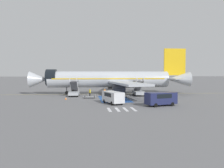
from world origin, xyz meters
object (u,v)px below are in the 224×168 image
at_px(fuel_tanker, 126,83).
at_px(service_van_1, 113,96).
at_px(ground_crew_0, 90,92).
at_px(ground_crew_2, 116,91).
at_px(traffic_cone_0, 112,95).
at_px(ground_crew_1, 105,92).
at_px(baggage_cart, 90,97).
at_px(boarding_stairs_aft, 139,91).
at_px(airliner, 111,79).
at_px(traffic_cone_1, 109,95).
at_px(traffic_cone_2, 66,98).
at_px(service_van_0, 161,98).
at_px(boarding_stairs_forward, 74,92).

relative_size(fuel_tanker, service_van_1, 1.73).
bearing_deg(service_van_1, ground_crew_0, 89.50).
xyz_separation_m(ground_crew_0, ground_crew_2, (6.12, 2.00, -0.08)).
xyz_separation_m(ground_crew_2, traffic_cone_0, (-1.30, -2.81, -0.67)).
distance_m(fuel_tanker, ground_crew_1, 31.97).
xyz_separation_m(service_van_1, ground_crew_2, (2.37, 13.81, -0.30)).
relative_size(fuel_tanker, baggage_cart, 3.54).
height_order(boarding_stairs_aft, ground_crew_1, boarding_stairs_aft).
height_order(airliner, traffic_cone_1, airliner).
bearing_deg(airliner, service_van_1, 176.24).
relative_size(ground_crew_2, traffic_cone_1, 2.53).
xyz_separation_m(airliner, ground_crew_2, (0.56, -3.81, -2.76)).
xyz_separation_m(traffic_cone_0, traffic_cone_1, (-0.53, 1.43, 0.04)).
xyz_separation_m(boarding_stairs_aft, traffic_cone_2, (-16.39, -5.62, -0.80)).
bearing_deg(fuel_tanker, boarding_stairs_aft, 179.01).
xyz_separation_m(airliner, traffic_cone_2, (-10.48, -10.41, -3.50)).
height_order(service_van_1, ground_crew_0, service_van_1).
height_order(service_van_1, traffic_cone_1, service_van_1).
xyz_separation_m(fuel_tanker, service_van_0, (-2.75, -44.91, -0.34)).
height_order(boarding_stairs_forward, boarding_stairs_aft, boarding_stairs_aft).
relative_size(boarding_stairs_aft, service_van_1, 0.96).
height_order(ground_crew_0, traffic_cone_1, ground_crew_0).
bearing_deg(airliner, fuel_tanker, -17.19).
height_order(boarding_stairs_aft, ground_crew_2, boarding_stairs_aft).
relative_size(service_van_0, traffic_cone_0, 9.40).
bearing_deg(boarding_stairs_forward, ground_crew_2, 4.66).
distance_m(baggage_cart, traffic_cone_1, 5.56).
height_order(fuel_tanker, traffic_cone_1, fuel_tanker).
relative_size(baggage_cart, traffic_cone_1, 4.03).
xyz_separation_m(service_van_1, ground_crew_0, (-3.74, 11.82, -0.22)).
relative_size(service_van_1, traffic_cone_0, 9.47).
relative_size(airliner, boarding_stairs_aft, 7.69).
height_order(fuel_tanker, traffic_cone_0, fuel_tanker).
height_order(airliner, service_van_1, airliner).
relative_size(boarding_stairs_forward, fuel_tanker, 0.56).
bearing_deg(traffic_cone_1, service_van_0, -66.63).
distance_m(fuel_tanker, baggage_cart, 35.35).
bearing_deg(traffic_cone_1, boarding_stairs_aft, 3.15).
distance_m(airliner, fuel_tanker, 25.34).
bearing_deg(traffic_cone_0, service_van_1, -95.59).
bearing_deg(baggage_cart, boarding_stairs_forward, -138.15).
relative_size(fuel_tanker, service_van_0, 1.74).
distance_m(ground_crew_1, traffic_cone_0, 1.72).
height_order(boarding_stairs_forward, traffic_cone_0, boarding_stairs_forward).
distance_m(fuel_tanker, traffic_cone_0, 31.80).
distance_m(boarding_stairs_aft, ground_crew_1, 8.28).
xyz_separation_m(boarding_stairs_forward, service_van_0, (14.74, -16.84, 0.29)).
xyz_separation_m(ground_crew_0, traffic_cone_2, (-4.93, -4.61, -0.81)).
bearing_deg(ground_crew_1, boarding_stairs_aft, -5.28).
distance_m(boarding_stairs_forward, baggage_cart, 5.61).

